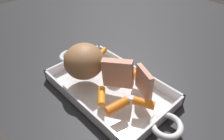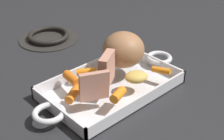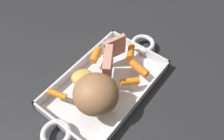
# 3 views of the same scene
# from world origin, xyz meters

# --- Properties ---
(ground_plane) EXTENTS (1.86, 1.86, 0.00)m
(ground_plane) POSITION_xyz_m (0.00, 0.00, 0.00)
(ground_plane) COLOR #232326
(roasting_dish) EXTENTS (0.47, 0.22, 0.04)m
(roasting_dish) POSITION_xyz_m (0.00, 0.00, 0.01)
(roasting_dish) COLOR silver
(roasting_dish) RESTS_ON ground_plane
(pork_roast) EXTENTS (0.16, 0.16, 0.10)m
(pork_roast) POSITION_xyz_m (-0.07, -0.03, 0.09)
(pork_roast) COLOR #9C6A45
(pork_roast) RESTS_ON roasting_dish
(roast_slice_thin) EXTENTS (0.09, 0.07, 0.09)m
(roast_slice_thin) POSITION_xyz_m (0.02, 0.01, 0.08)
(roast_slice_thin) COLOR tan
(roast_slice_thin) RESTS_ON roasting_dish
(roast_slice_thick) EXTENTS (0.07, 0.04, 0.07)m
(roast_slice_thick) POSITION_xyz_m (0.09, 0.04, 0.07)
(roast_slice_thick) COLOR tan
(roast_slice_thick) RESTS_ON roasting_dish
(baby_carrot_northwest) EXTENTS (0.03, 0.06, 0.03)m
(baby_carrot_northwest) POSITION_xyz_m (0.09, -0.06, 0.05)
(baby_carrot_northwest) COLOR orange
(baby_carrot_northwest) RESTS_ON roasting_dish
(baby_carrot_center_left) EXTENTS (0.06, 0.04, 0.03)m
(baby_carrot_center_left) POSITION_xyz_m (0.05, 0.08, 0.05)
(baby_carrot_center_left) COLOR orange
(baby_carrot_center_left) RESTS_ON roasting_dish
(baby_carrot_center_right) EXTENTS (0.06, 0.05, 0.02)m
(baby_carrot_center_right) POSITION_xyz_m (0.12, -0.00, 0.05)
(baby_carrot_center_right) COLOR orange
(baby_carrot_center_right) RESTS_ON roasting_dish
(baby_carrot_southwest) EXTENTS (0.03, 0.06, 0.02)m
(baby_carrot_southwest) POSITION_xyz_m (-0.12, 0.07, 0.04)
(baby_carrot_southwest) COLOR orange
(baby_carrot_southwest) RESTS_ON roasting_dish
(baby_carrot_southeast) EXTENTS (0.05, 0.05, 0.02)m
(baby_carrot_southeast) POSITION_xyz_m (0.03, -0.06, 0.05)
(baby_carrot_southeast) COLOR orange
(baby_carrot_southeast) RESTS_ON roasting_dish
(potato_corner) EXTENTS (0.08, 0.07, 0.03)m
(potato_corner) POSITION_xyz_m (-0.04, 0.05, 0.05)
(potato_corner) COLOR gold
(potato_corner) RESTS_ON roasting_dish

